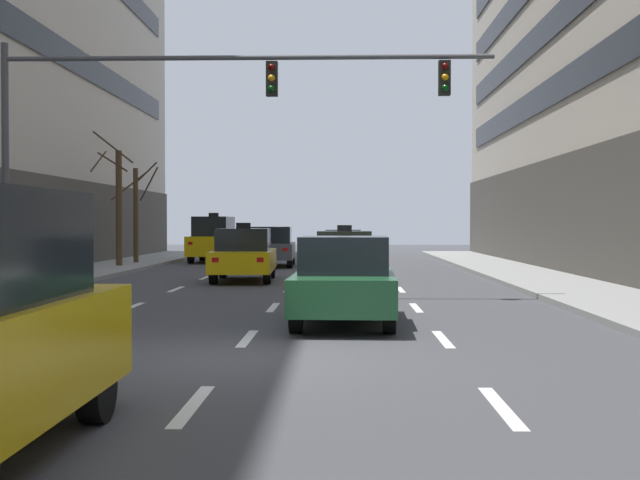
{
  "coord_description": "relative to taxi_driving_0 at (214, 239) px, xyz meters",
  "views": [
    {
      "loc": [
        1.56,
        -11.57,
        1.9
      ],
      "look_at": [
        0.72,
        19.14,
        1.26
      ],
      "focal_mm": 46.82,
      "sensor_mm": 36.0,
      "label": 1
    }
  ],
  "objects": [
    {
      "name": "ground_plane",
      "position": [
        4.64,
        -28.26,
        -1.09
      ],
      "size": [
        120.0,
        120.0,
        0.0
      ],
      "primitive_type": "plane",
      "color": "#424247"
    },
    {
      "name": "lane_stripe_l1_s4",
      "position": [
        1.45,
        -26.26,
        -1.08
      ],
      "size": [
        0.16,
        2.0,
        0.01
      ],
      "primitive_type": "cube",
      "color": "silver",
      "rests_on": "ground"
    },
    {
      "name": "lane_stripe_l1_s5",
      "position": [
        1.45,
        -21.26,
        -1.08
      ],
      "size": [
        0.16,
        2.0,
        0.01
      ],
      "primitive_type": "cube",
      "color": "silver",
      "rests_on": "ground"
    },
    {
      "name": "lane_stripe_l1_s6",
      "position": [
        1.45,
        -16.26,
        -1.08
      ],
      "size": [
        0.16,
        2.0,
        0.01
      ],
      "primitive_type": "cube",
      "color": "silver",
      "rests_on": "ground"
    },
    {
      "name": "lane_stripe_l1_s7",
      "position": [
        1.45,
        -11.26,
        -1.08
      ],
      "size": [
        0.16,
        2.0,
        0.01
      ],
      "primitive_type": "cube",
      "color": "silver",
      "rests_on": "ground"
    },
    {
      "name": "lane_stripe_l1_s8",
      "position": [
        1.45,
        -6.26,
        -1.08
      ],
      "size": [
        0.16,
        2.0,
        0.01
      ],
      "primitive_type": "cube",
      "color": "silver",
      "rests_on": "ground"
    },
    {
      "name": "lane_stripe_l1_s9",
      "position": [
        1.45,
        -1.26,
        -1.08
      ],
      "size": [
        0.16,
        2.0,
        0.01
      ],
      "primitive_type": "cube",
      "color": "silver",
      "rests_on": "ground"
    },
    {
      "name": "lane_stripe_l1_s10",
      "position": [
        1.45,
        3.74,
        -1.08
      ],
      "size": [
        0.16,
        2.0,
        0.01
      ],
      "primitive_type": "cube",
      "color": "silver",
      "rests_on": "ground"
    },
    {
      "name": "lane_stripe_l2_s3",
      "position": [
        4.64,
        -31.26,
        -1.08
      ],
      "size": [
        0.16,
        2.0,
        0.01
      ],
      "primitive_type": "cube",
      "color": "silver",
      "rests_on": "ground"
    },
    {
      "name": "lane_stripe_l2_s4",
      "position": [
        4.64,
        -26.26,
        -1.08
      ],
      "size": [
        0.16,
        2.0,
        0.01
      ],
      "primitive_type": "cube",
      "color": "silver",
      "rests_on": "ground"
    },
    {
      "name": "lane_stripe_l2_s5",
      "position": [
        4.64,
        -21.26,
        -1.08
      ],
      "size": [
        0.16,
        2.0,
        0.01
      ],
      "primitive_type": "cube",
      "color": "silver",
      "rests_on": "ground"
    },
    {
      "name": "lane_stripe_l2_s6",
      "position": [
        4.64,
        -16.26,
        -1.08
      ],
      "size": [
        0.16,
        2.0,
        0.01
      ],
      "primitive_type": "cube",
      "color": "silver",
      "rests_on": "ground"
    },
    {
      "name": "lane_stripe_l2_s7",
      "position": [
        4.64,
        -11.26,
        -1.08
      ],
      "size": [
        0.16,
        2.0,
        0.01
      ],
      "primitive_type": "cube",
      "color": "silver",
      "rests_on": "ground"
    },
    {
      "name": "lane_stripe_l2_s8",
      "position": [
        4.64,
        -6.26,
        -1.08
      ],
      "size": [
        0.16,
        2.0,
        0.01
      ],
      "primitive_type": "cube",
      "color": "silver",
      "rests_on": "ground"
    },
    {
      "name": "lane_stripe_l2_s9",
      "position": [
        4.64,
        -1.26,
        -1.08
      ],
      "size": [
        0.16,
        2.0,
        0.01
      ],
      "primitive_type": "cube",
      "color": "silver",
      "rests_on": "ground"
    },
    {
      "name": "lane_stripe_l2_s10",
      "position": [
        4.64,
        3.74,
        -1.08
      ],
      "size": [
        0.16,
        2.0,
        0.01
      ],
      "primitive_type": "cube",
      "color": "silver",
      "rests_on": "ground"
    },
    {
      "name": "lane_stripe_l3_s3",
      "position": [
        7.84,
        -31.26,
        -1.08
      ],
      "size": [
        0.16,
        2.0,
        0.01
      ],
      "primitive_type": "cube",
      "color": "silver",
      "rests_on": "ground"
    },
    {
      "name": "lane_stripe_l3_s4",
      "position": [
        7.84,
        -26.26,
        -1.08
      ],
      "size": [
        0.16,
        2.0,
        0.01
      ],
      "primitive_type": "cube",
      "color": "silver",
      "rests_on": "ground"
    },
    {
      "name": "lane_stripe_l3_s5",
      "position": [
        7.84,
        -21.26,
        -1.08
      ],
      "size": [
        0.16,
        2.0,
        0.01
      ],
      "primitive_type": "cube",
      "color": "silver",
      "rests_on": "ground"
    },
    {
      "name": "lane_stripe_l3_s6",
      "position": [
        7.84,
        -16.26,
        -1.08
      ],
      "size": [
        0.16,
        2.0,
        0.01
      ],
      "primitive_type": "cube",
      "color": "silver",
      "rests_on": "ground"
    },
    {
      "name": "lane_stripe_l3_s7",
      "position": [
        7.84,
        -11.26,
        -1.08
      ],
      "size": [
        0.16,
        2.0,
        0.01
      ],
      "primitive_type": "cube",
      "color": "silver",
      "rests_on": "ground"
    },
    {
      "name": "lane_stripe_l3_s8",
      "position": [
        7.84,
        -6.26,
        -1.08
      ],
      "size": [
        0.16,
        2.0,
        0.01
      ],
      "primitive_type": "cube",
      "color": "silver",
      "rests_on": "ground"
    },
    {
      "name": "lane_stripe_l3_s9",
      "position": [
        7.84,
        -1.26,
        -1.08
      ],
      "size": [
        0.16,
        2.0,
        0.01
      ],
      "primitive_type": "cube",
      "color": "silver",
      "rests_on": "ground"
    },
    {
      "name": "lane_stripe_l3_s10",
      "position": [
        7.84,
        3.74,
        -1.08
      ],
      "size": [
        0.16,
        2.0,
        0.01
      ],
      "primitive_type": "cube",
      "color": "silver",
      "rests_on": "ground"
    },
    {
      "name": "taxi_driving_0",
      "position": [
        0.0,
        0.0,
        0.0
      ],
      "size": [
        2.0,
        4.56,
        2.37
      ],
      "color": "black",
      "rests_on": "ground"
    },
    {
      "name": "taxi_driving_1",
      "position": [
        6.26,
        -14.53,
        -0.28
      ],
      "size": [
        1.89,
        4.41,
        1.83
      ],
      "color": "black",
      "rests_on": "ground"
    },
    {
      "name": "car_driving_3",
      "position": [
        6.23,
        -24.3,
        -0.28
      ],
      "size": [
        1.95,
        4.43,
        1.64
      ],
      "color": "black",
      "rests_on": "ground"
    },
    {
      "name": "taxi_driving_4",
      "position": [
        2.99,
        -12.92,
        -0.24
      ],
      "size": [
        2.07,
        4.63,
        1.9
      ],
      "color": "black",
      "rests_on": "ground"
    },
    {
      "name": "car_driving_5",
      "position": [
        3.11,
        -3.72,
        -0.24
      ],
      "size": [
        2.04,
        4.65,
        1.72
      ],
      "color": "black",
      "rests_on": "ground"
    },
    {
      "name": "taxi_driving_6",
      "position": [
        6.22,
        -2.88,
        -0.31
      ],
      "size": [
        1.81,
        4.25,
        1.76
      ],
      "color": "black",
      "rests_on": "ground"
    },
    {
      "name": "traffic_signal_0",
      "position": [
        2.28,
        -19.44,
        3.65
      ],
      "size": [
        12.1,
        0.35,
        6.19
      ],
      "color": "#4C4C51",
      "rests_on": "sidewalk_left"
    },
    {
      "name": "street_tree_1",
      "position": [
        -2.99,
        -3.03,
        1.37
      ],
      "size": [
        2.09,
        1.31,
        4.47
      ],
      "color": "#4C3823",
      "rests_on": "sidewalk_left"
    },
    {
      "name": "street_tree_2",
      "position": [
        -3.01,
        -5.93,
        1.57
      ],
      "size": [
        1.77,
        1.79,
        5.44
      ],
      "color": "#4C3823",
      "rests_on": "sidewalk_left"
    }
  ]
}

